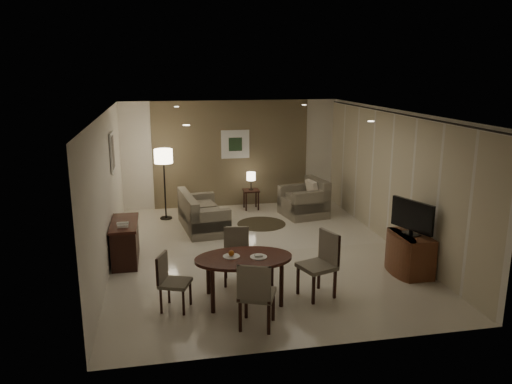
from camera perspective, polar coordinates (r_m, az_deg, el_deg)
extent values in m
cube|color=beige|center=(9.78, 0.23, -6.83)|extent=(5.50, 7.00, 0.00)
cube|color=white|center=(9.18, 0.24, 9.13)|extent=(5.50, 7.00, 0.00)
cube|color=brown|center=(12.78, -2.84, 4.38)|extent=(5.50, 0.00, 2.70)
cube|color=beige|center=(9.27, -16.69, 0.12)|extent=(0.00, 7.00, 2.70)
cube|color=beige|center=(10.27, 15.46, 1.53)|extent=(0.00, 7.00, 2.70)
cube|color=brown|center=(12.76, -2.83, 4.37)|extent=(3.96, 0.03, 2.70)
cylinder|color=black|center=(10.06, 15.57, 8.71)|extent=(0.03, 6.80, 0.03)
cube|color=silver|center=(12.71, -2.38, 5.47)|extent=(0.72, 0.03, 0.72)
cube|color=#1E341C|center=(12.70, -2.37, 5.46)|extent=(0.34, 0.01, 0.34)
cube|color=silver|center=(10.34, -16.11, 4.38)|extent=(0.03, 0.60, 0.80)
cube|color=gray|center=(10.34, -16.03, 4.39)|extent=(0.01, 0.46, 0.64)
cylinder|color=white|center=(7.22, -7.96, 7.57)|extent=(0.10, 0.10, 0.01)
cylinder|color=white|center=(7.89, 13.00, 7.88)|extent=(0.10, 0.10, 0.01)
cylinder|color=white|center=(10.81, -9.07, 9.61)|extent=(0.10, 0.10, 0.01)
cylinder|color=white|center=(11.26, 5.52, 9.88)|extent=(0.10, 0.10, 0.01)
cylinder|color=white|center=(7.61, -2.83, -7.36)|extent=(0.26, 0.26, 0.02)
cylinder|color=white|center=(7.58, 0.29, -7.43)|extent=(0.26, 0.26, 0.02)
sphere|color=#C25E16|center=(7.59, -2.84, -6.99)|extent=(0.09, 0.09, 0.09)
cube|color=white|center=(7.58, 0.29, -7.27)|extent=(0.12, 0.08, 0.03)
cylinder|color=#3D3322|center=(11.46, 0.63, -3.65)|extent=(1.11, 1.11, 0.01)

